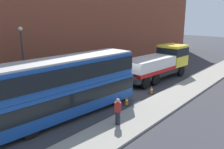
% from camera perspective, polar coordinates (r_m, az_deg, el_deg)
% --- Properties ---
extents(ground_plane, '(120.00, 120.00, 0.00)m').
position_cam_1_polar(ground_plane, '(21.75, 2.55, -4.16)').
color(ground_plane, '#38383D').
extents(near_kerb, '(60.00, 2.80, 0.15)m').
position_cam_1_polar(near_kerb, '(19.63, 12.41, -6.35)').
color(near_kerb, gray).
rests_on(near_kerb, ground_plane).
extents(building_facade, '(60.00, 1.50, 16.00)m').
position_cam_1_polar(building_facade, '(26.40, -12.11, 16.58)').
color(building_facade, brown).
rests_on(building_facade, ground_plane).
extents(recovery_tow_truck, '(10.22, 3.32, 3.67)m').
position_cam_1_polar(recovery_tow_truck, '(26.08, 11.03, 2.71)').
color(recovery_tow_truck, '#2D2D2D').
rests_on(recovery_tow_truck, ground_plane).
extents(double_decker_bus, '(11.17, 3.39, 4.06)m').
position_cam_1_polar(double_decker_bus, '(16.45, -10.73, -2.38)').
color(double_decker_bus, '#19479E').
rests_on(double_decker_bus, ground_plane).
extents(pedestrian_onlooker, '(0.44, 0.48, 1.71)m').
position_cam_1_polar(pedestrian_onlooker, '(15.00, 1.39, -8.86)').
color(pedestrian_onlooker, '#232333').
rests_on(pedestrian_onlooker, near_kerb).
extents(traffic_cone_near_bus, '(0.36, 0.36, 0.72)m').
position_cam_1_polar(traffic_cone_near_bus, '(18.63, 3.48, -6.28)').
color(traffic_cone_near_bus, orange).
rests_on(traffic_cone_near_bus, ground_plane).
extents(traffic_cone_midway, '(0.36, 0.36, 0.72)m').
position_cam_1_polar(traffic_cone_midway, '(21.45, 9.33, -3.65)').
color(traffic_cone_midway, orange).
rests_on(traffic_cone_midway, ground_plane).
extents(street_lamp, '(0.36, 0.36, 5.83)m').
position_cam_1_polar(street_lamp, '(21.46, -20.37, 4.26)').
color(street_lamp, '#38383D').
rests_on(street_lamp, ground_plane).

